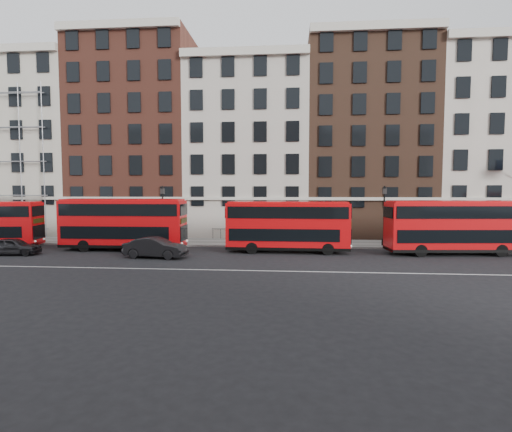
# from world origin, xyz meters

# --- Properties ---
(ground) EXTENTS (120.00, 120.00, 0.00)m
(ground) POSITION_xyz_m (0.00, 0.00, 0.00)
(ground) COLOR black
(ground) RESTS_ON ground
(pavement) EXTENTS (80.00, 5.00, 0.15)m
(pavement) POSITION_xyz_m (0.00, 10.50, 0.07)
(pavement) COLOR slate
(pavement) RESTS_ON ground
(kerb) EXTENTS (80.00, 0.30, 0.16)m
(kerb) POSITION_xyz_m (0.00, 8.00, 0.08)
(kerb) COLOR gray
(kerb) RESTS_ON ground
(road_centre_line) EXTENTS (70.00, 0.12, 0.01)m
(road_centre_line) POSITION_xyz_m (0.00, -2.00, 0.01)
(road_centre_line) COLOR white
(road_centre_line) RESTS_ON ground
(building_terrace) EXTENTS (64.00, 11.95, 22.00)m
(building_terrace) POSITION_xyz_m (-0.31, 17.88, 10.24)
(building_terrace) COLOR #B5AF9D
(building_terrace) RESTS_ON ground
(bus_b) EXTENTS (10.38, 2.64, 4.35)m
(bus_b) POSITION_xyz_m (-9.44, 5.44, 2.33)
(bus_b) COLOR red
(bus_b) RESTS_ON ground
(bus_c) EXTENTS (9.95, 2.54, 4.16)m
(bus_c) POSITION_xyz_m (4.36, 5.44, 2.23)
(bus_c) COLOR red
(bus_c) RESTS_ON ground
(bus_d) EXTENTS (10.33, 3.35, 4.27)m
(bus_d) POSITION_xyz_m (17.28, 5.44, 2.29)
(bus_d) COLOR red
(bus_d) RESTS_ON ground
(car_rear) EXTENTS (4.12, 1.99, 1.36)m
(car_rear) POSITION_xyz_m (-17.05, 2.37, 0.68)
(car_rear) COLOR black
(car_rear) RESTS_ON ground
(car_front) EXTENTS (4.87, 2.18, 1.55)m
(car_front) POSITION_xyz_m (-5.51, 2.08, 0.78)
(car_front) COLOR black
(car_front) RESTS_ON ground
(lamp_post_left) EXTENTS (0.44, 0.44, 5.33)m
(lamp_post_left) POSITION_xyz_m (-7.05, 8.65, 3.08)
(lamp_post_left) COLOR black
(lamp_post_left) RESTS_ON pavement
(lamp_post_right) EXTENTS (0.44, 0.44, 5.33)m
(lamp_post_right) POSITION_xyz_m (12.92, 9.26, 3.08)
(lamp_post_right) COLOR black
(lamp_post_right) RESTS_ON pavement
(traffic_light) EXTENTS (0.25, 0.45, 3.27)m
(traffic_light) POSITION_xyz_m (21.21, 8.10, 2.45)
(traffic_light) COLOR black
(traffic_light) RESTS_ON pavement
(iron_railings) EXTENTS (6.60, 0.06, 1.00)m
(iron_railings) POSITION_xyz_m (0.00, 12.70, 0.65)
(iron_railings) COLOR black
(iron_railings) RESTS_ON pavement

